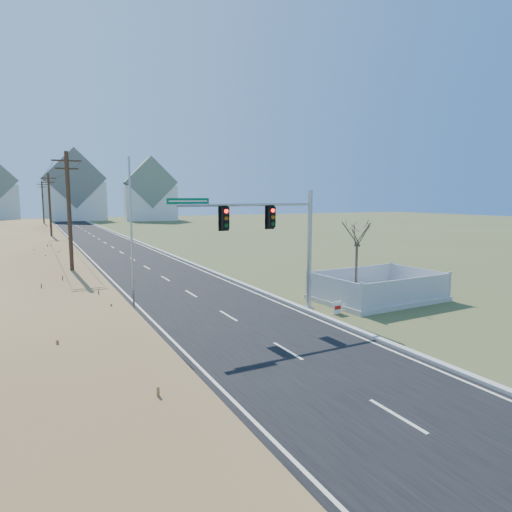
% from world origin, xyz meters
% --- Properties ---
extents(ground, '(260.00, 260.00, 0.00)m').
position_xyz_m(ground, '(0.00, 0.00, 0.00)').
color(ground, '#495026').
rests_on(ground, ground).
extents(road, '(8.00, 180.00, 0.06)m').
position_xyz_m(road, '(0.00, 50.00, 0.03)').
color(road, black).
rests_on(road, ground).
extents(curb, '(0.30, 180.00, 0.18)m').
position_xyz_m(curb, '(4.15, 50.00, 0.09)').
color(curb, '#B2AFA8').
rests_on(curb, ground).
extents(utility_pole_near, '(1.80, 0.26, 9.00)m').
position_xyz_m(utility_pole_near, '(-6.50, 15.00, 4.68)').
color(utility_pole_near, '#422D1E').
rests_on(utility_pole_near, ground).
extents(utility_pole_mid, '(1.80, 0.26, 9.00)m').
position_xyz_m(utility_pole_mid, '(-6.50, 45.00, 4.68)').
color(utility_pole_mid, '#422D1E').
rests_on(utility_pole_mid, ground).
extents(utility_pole_far, '(1.80, 0.26, 9.00)m').
position_xyz_m(utility_pole_far, '(-6.50, 75.00, 4.68)').
color(utility_pole_far, '#422D1E').
rests_on(utility_pole_far, ground).
extents(condo_n, '(15.27, 10.20, 18.54)m').
position_xyz_m(condo_n, '(2.00, 112.00, 7.61)').
color(condo_n, white).
rests_on(condo_n, ground).
extents(condo_ne, '(14.12, 10.51, 16.52)m').
position_xyz_m(condo_ne, '(20.00, 104.00, 6.84)').
color(condo_ne, white).
rests_on(condo_ne, ground).
extents(traffic_signal_mast, '(8.11, 0.72, 6.45)m').
position_xyz_m(traffic_signal_mast, '(2.67, 3.34, 4.04)').
color(traffic_signal_mast, '#9EA0A5').
rests_on(traffic_signal_mast, ground).
extents(fence_enclosure, '(7.48, 5.33, 1.66)m').
position_xyz_m(fence_enclosure, '(9.49, 3.65, 0.31)').
color(fence_enclosure, '#B7B5AD').
rests_on(fence_enclosure, ground).
extents(open_sign, '(0.53, 0.12, 0.66)m').
position_xyz_m(open_sign, '(5.35, 2.00, 0.35)').
color(open_sign, white).
rests_on(open_sign, ground).
extents(flagpole, '(0.36, 0.36, 8.06)m').
position_xyz_m(flagpole, '(-4.30, 6.17, 3.22)').
color(flagpole, '#B7B5AD').
rests_on(flagpole, ground).
extents(bare_tree, '(1.89, 1.89, 5.01)m').
position_xyz_m(bare_tree, '(8.57, 4.54, 4.04)').
color(bare_tree, '#4C3F33').
rests_on(bare_tree, ground).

